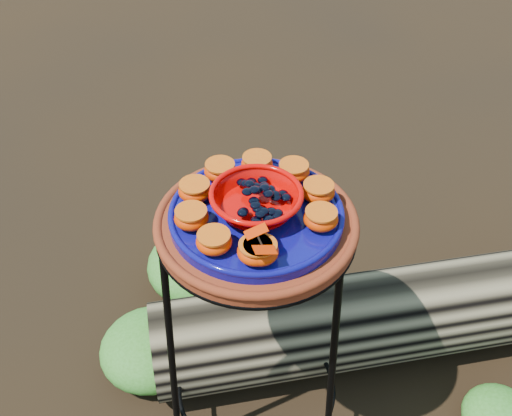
# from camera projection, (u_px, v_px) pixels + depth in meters

# --- Properties ---
(plant_stand) EXTENTS (0.44, 0.44, 0.70)m
(plant_stand) POSITION_uv_depth(u_px,v_px,m) (256.00, 339.00, 1.52)
(plant_stand) COLOR black
(plant_stand) RESTS_ON ground
(terracotta_saucer) EXTENTS (0.40, 0.40, 0.03)m
(terracotta_saucer) POSITION_uv_depth(u_px,v_px,m) (256.00, 226.00, 1.28)
(terracotta_saucer) COLOR #61290F
(terracotta_saucer) RESTS_ON plant_stand
(cobalt_plate) EXTENTS (0.34, 0.34, 0.02)m
(cobalt_plate) POSITION_uv_depth(u_px,v_px,m) (256.00, 216.00, 1.26)
(cobalt_plate) COLOR #08055A
(cobalt_plate) RESTS_ON terracotta_saucer
(red_bowl) EXTENTS (0.17, 0.17, 0.05)m
(red_bowl) POSITION_uv_depth(u_px,v_px,m) (256.00, 202.00, 1.24)
(red_bowl) COLOR #C90402
(red_bowl) RESTS_ON cobalt_plate
(glass_gems) EXTENTS (0.13, 0.13, 0.02)m
(glass_gems) POSITION_uv_depth(u_px,v_px,m) (256.00, 188.00, 1.21)
(glass_gems) COLOR black
(glass_gems) RESTS_ON red_bowl
(orange_half_0) EXTENTS (0.07, 0.07, 0.04)m
(orange_half_0) POSITION_uv_depth(u_px,v_px,m) (260.00, 251.00, 1.14)
(orange_half_0) COLOR #CA0600
(orange_half_0) RESTS_ON cobalt_plate
(orange_half_1) EXTENTS (0.07, 0.07, 0.04)m
(orange_half_1) POSITION_uv_depth(u_px,v_px,m) (321.00, 219.00, 1.21)
(orange_half_1) COLOR #CA0600
(orange_half_1) RESTS_ON cobalt_plate
(orange_half_2) EXTENTS (0.07, 0.07, 0.04)m
(orange_half_2) POSITION_uv_depth(u_px,v_px,m) (318.00, 192.00, 1.27)
(orange_half_2) COLOR #CA0600
(orange_half_2) RESTS_ON cobalt_plate
(orange_half_3) EXTENTS (0.07, 0.07, 0.04)m
(orange_half_3) POSITION_uv_depth(u_px,v_px,m) (294.00, 171.00, 1.32)
(orange_half_3) COLOR #CA0600
(orange_half_3) RESTS_ON cobalt_plate
(orange_half_4) EXTENTS (0.07, 0.07, 0.04)m
(orange_half_4) POSITION_uv_depth(u_px,v_px,m) (257.00, 164.00, 1.34)
(orange_half_4) COLOR #CA0600
(orange_half_4) RESTS_ON cobalt_plate
(orange_half_5) EXTENTS (0.07, 0.07, 0.04)m
(orange_half_5) POSITION_uv_depth(u_px,v_px,m) (220.00, 171.00, 1.32)
(orange_half_5) COLOR #CA0600
(orange_half_5) RESTS_ON cobalt_plate
(orange_half_6) EXTENTS (0.07, 0.07, 0.04)m
(orange_half_6) POSITION_uv_depth(u_px,v_px,m) (195.00, 191.00, 1.27)
(orange_half_6) COLOR #CA0600
(orange_half_6) RESTS_ON cobalt_plate
(orange_half_7) EXTENTS (0.07, 0.07, 0.04)m
(orange_half_7) POSITION_uv_depth(u_px,v_px,m) (191.00, 218.00, 1.21)
(orange_half_7) COLOR #CA0600
(orange_half_7) RESTS_ON cobalt_plate
(orange_half_8) EXTENTS (0.07, 0.07, 0.04)m
(orange_half_8) POSITION_uv_depth(u_px,v_px,m) (214.00, 242.00, 1.16)
(orange_half_8) COLOR #CA0600
(orange_half_8) RESTS_ON cobalt_plate
(orange_half_9) EXTENTS (0.07, 0.07, 0.04)m
(orange_half_9) POSITION_uv_depth(u_px,v_px,m) (255.00, 252.00, 1.14)
(orange_half_9) COLOR #CA0600
(orange_half_9) RESTS_ON cobalt_plate
(butterfly) EXTENTS (0.10, 0.09, 0.02)m
(butterfly) POSITION_uv_depth(u_px,v_px,m) (260.00, 241.00, 1.13)
(butterfly) COLOR red
(butterfly) RESTS_ON orange_half_0
(driftwood_log) EXTENTS (1.50, 0.80, 0.27)m
(driftwood_log) POSITION_uv_depth(u_px,v_px,m) (405.00, 313.00, 1.85)
(driftwood_log) COLOR black
(driftwood_log) RESTS_ON ground
(foliage_left) EXTENTS (0.29, 0.29, 0.15)m
(foliage_left) POSITION_uv_depth(u_px,v_px,m) (151.00, 348.00, 1.84)
(foliage_left) COLOR #2C6A18
(foliage_left) RESTS_ON ground
(foliage_right) EXTENTS (0.20, 0.20, 0.10)m
(foliage_right) POSITION_uv_depth(u_px,v_px,m) (499.00, 416.00, 1.70)
(foliage_right) COLOR #2C6A18
(foliage_right) RESTS_ON ground
(foliage_back) EXTENTS (0.34, 0.34, 0.17)m
(foliage_back) POSITION_uv_depth(u_px,v_px,m) (200.00, 263.00, 2.07)
(foliage_back) COLOR #2C6A18
(foliage_back) RESTS_ON ground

